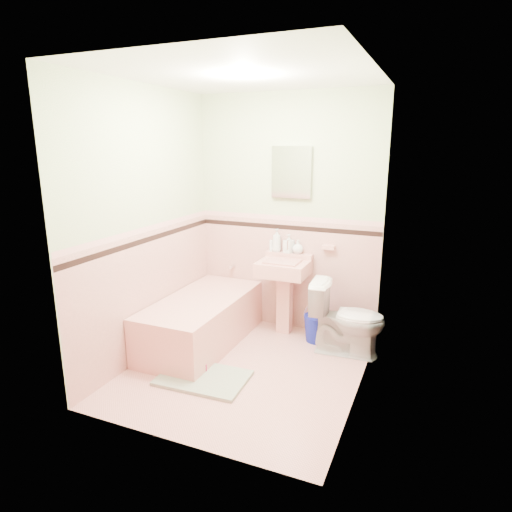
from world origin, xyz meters
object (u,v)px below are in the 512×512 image
at_px(toilet, 347,318).
at_px(shoe, 199,366).
at_px(bathtub, 202,322).
at_px(sink, 283,298).
at_px(bucket, 317,328).
at_px(soap_bottle_right, 298,247).
at_px(soap_bottle_left, 277,240).
at_px(soap_bottle_mid, 289,244).
at_px(medicine_cabinet, 292,172).

distance_m(toilet, shoe, 1.47).
bearing_deg(bathtub, sink, 37.93).
bearing_deg(bathtub, bucket, 25.02).
distance_m(bathtub, soap_bottle_right, 1.27).
bearing_deg(soap_bottle_left, bathtub, -127.17).
height_order(soap_bottle_mid, toilet, soap_bottle_mid).
xyz_separation_m(bathtub, toilet, (1.40, 0.35, 0.13)).
xyz_separation_m(soap_bottle_left, shoe, (-0.27, -1.25, -0.92)).
distance_m(soap_bottle_left, bucket, 1.02).
height_order(sink, toilet, sink).
distance_m(medicine_cabinet, shoe, 2.12).
bearing_deg(bucket, bathtub, -154.98).
xyz_separation_m(soap_bottle_left, toilet, (0.86, -0.36, -0.62)).
bearing_deg(soap_bottle_mid, soap_bottle_left, 180.00).
xyz_separation_m(sink, soap_bottle_left, (-0.14, 0.18, 0.58)).
relative_size(soap_bottle_right, toilet, 0.20).
distance_m(soap_bottle_right, toilet, 0.92).
height_order(soap_bottle_mid, bucket, soap_bottle_mid).
height_order(soap_bottle_mid, shoe, soap_bottle_mid).
height_order(bathtub, soap_bottle_left, soap_bottle_left).
bearing_deg(soap_bottle_mid, toilet, -26.50).
xyz_separation_m(bathtub, medicine_cabinet, (0.68, 0.74, 1.47)).
relative_size(bathtub, soap_bottle_right, 10.37).
relative_size(soap_bottle_mid, soap_bottle_right, 1.38).
height_order(sink, soap_bottle_mid, soap_bottle_mid).
bearing_deg(soap_bottle_left, shoe, -102.08).
distance_m(sink, soap_bottle_right, 0.57).
bearing_deg(toilet, shoe, 124.68).
xyz_separation_m(soap_bottle_left, soap_bottle_mid, (0.14, 0.00, -0.02)).
height_order(medicine_cabinet, soap_bottle_left, medicine_cabinet).
bearing_deg(shoe, sink, 50.51).
bearing_deg(toilet, bathtub, 100.34).
xyz_separation_m(bathtub, soap_bottle_left, (0.54, 0.71, 0.75)).
bearing_deg(sink, soap_bottle_left, 128.20).
relative_size(sink, shoe, 5.03).
distance_m(medicine_cabinet, bucket, 1.63).
height_order(bathtub, shoe, bathtub).
distance_m(bathtub, sink, 0.88).
relative_size(sink, bucket, 2.90).
height_order(toilet, bucket, toilet).
height_order(soap_bottle_left, bucket, soap_bottle_left).
distance_m(sink, bucket, 0.47).
relative_size(bathtub, bucket, 5.44).
relative_size(bucket, shoe, 1.73).
height_order(soap_bottle_left, soap_bottle_mid, soap_bottle_left).
relative_size(soap_bottle_mid, shoe, 1.26).
xyz_separation_m(sink, medicine_cabinet, (0.00, 0.21, 1.30)).
bearing_deg(sink, medicine_cabinet, 90.00).
height_order(sink, bucket, sink).
bearing_deg(bathtub, soap_bottle_mid, 46.43).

